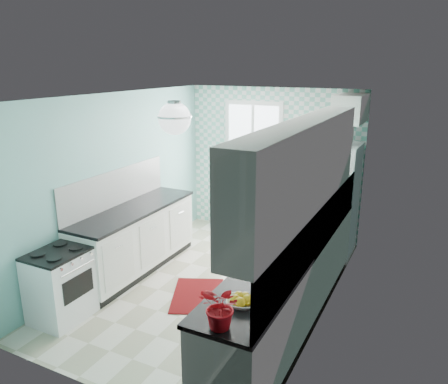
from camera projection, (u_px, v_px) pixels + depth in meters
The scene contains 26 objects.
floor at pixel (212, 286), 5.88m from camera, with size 3.00×4.40×0.02m, color silver.
ceiling at pixel (211, 95), 5.17m from camera, with size 3.00×4.40×0.02m, color white.
wall_back at pixel (273, 162), 7.42m from camera, with size 3.00×0.02×2.50m, color #7CBFB8.
wall_front at pixel (87, 266), 3.63m from camera, with size 3.00×0.02×2.50m, color #7CBFB8.
wall_left at pixel (118, 182), 6.17m from camera, with size 0.02×4.40×2.50m, color #7CBFB8.
wall_right at pixel (331, 214), 4.88m from camera, with size 0.02×4.40×2.50m, color #7CBFB8.
accent_wall at pixel (272, 163), 7.40m from camera, with size 3.00×0.01×2.50m, color #76C5AF.
window at pixel (253, 144), 7.44m from camera, with size 1.04×0.05×1.44m.
backsplash_right at pixel (319, 230), 4.56m from camera, with size 0.02×3.60×0.51m, color white.
backsplash_left at pixel (116, 188), 6.11m from camera, with size 0.02×2.15×0.51m, color white.
upper_cabinets_right at pixel (303, 167), 4.25m from camera, with size 0.33×3.20×0.90m, color white.
upper_cabinet_fridge at pixel (351, 108), 6.25m from camera, with size 0.40×0.74×0.40m, color white.
ceiling_light at pixel (175, 118), 4.53m from camera, with size 0.34×0.34×0.35m.
base_cabinets_right at pixel (290, 288), 4.89m from camera, with size 0.60×3.60×0.90m, color white.
countertop_right at pixel (290, 249), 4.77m from camera, with size 0.63×3.60×0.04m, color black.
base_cabinets_left at pixel (135, 241), 6.20m from camera, with size 0.60×2.15×0.90m, color white.
countertop_left at pixel (134, 209), 6.06m from camera, with size 0.63×2.15×0.04m, color black.
fridge at pixel (330, 199), 6.68m from camera, with size 0.75×0.75×1.73m.
stove at pixel (61, 284), 5.03m from camera, with size 0.54×0.68×0.81m.
sink at pixel (318, 218), 5.71m from camera, with size 0.51×0.43×0.53m.
rug at pixel (198, 295), 5.61m from camera, with size 0.62×0.89×0.01m, color maroon.
dish_towel at pixel (289, 251), 5.79m from camera, with size 0.01×0.22×0.33m, color #50B999.
fruit_bowl at pixel (241, 303), 3.61m from camera, with size 0.24×0.24×0.06m, color white.
potted_plant at pixel (222, 307), 3.26m from camera, with size 0.32×0.28×0.36m, color #C4233E.
soap_bottle at pixel (322, 211), 5.62m from camera, with size 0.09×0.09×0.21m, color #8BA8C2.
microwave at pixel (335, 135), 6.40m from camera, with size 0.47×0.32×0.26m, color white.
Camera 1 is at (2.50, -4.65, 2.87)m, focal length 35.00 mm.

